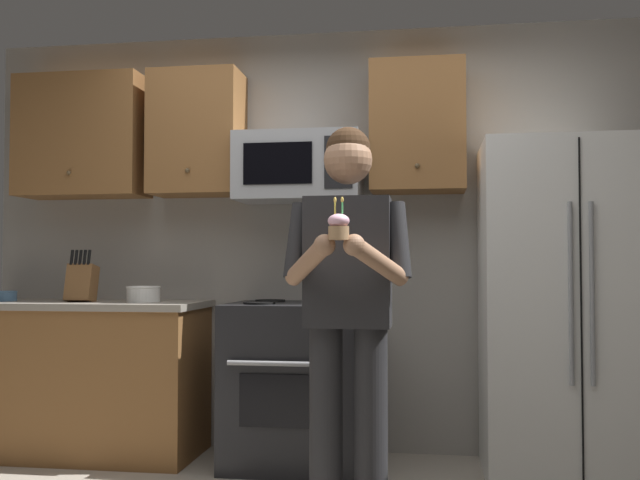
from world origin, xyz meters
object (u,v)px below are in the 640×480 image
object	(u,v)px
bowl_large_white	(143,294)
cupcake	(339,226)
bowl_small_colored	(6,296)
microwave	(299,168)
refrigerator	(567,309)
knife_block	(82,282)
oven_range	(295,383)
person	(348,297)

from	to	relation	value
bowl_large_white	cupcake	distance (m)	1.82
bowl_large_white	bowl_small_colored	xyz separation A→B (m)	(-0.88, -0.01, -0.02)
microwave	refrigerator	bearing A→B (deg)	-6.03
bowl_small_colored	cupcake	distance (m)	2.53
microwave	bowl_large_white	size ratio (longest dim) A/B	3.64
microwave	knife_block	distance (m)	1.48
oven_range	person	world-z (taller)	person
person	cupcake	size ratio (longest dim) A/B	10.13
microwave	bowl_small_colored	distance (m)	1.96
refrigerator	cupcake	bearing A→B (deg)	-132.71
knife_block	cupcake	bearing A→B (deg)	-35.07
knife_block	bowl_large_white	distance (m)	0.39
refrigerator	oven_range	bearing A→B (deg)	178.50
knife_block	bowl_small_colored	bearing A→B (deg)	179.13
knife_block	person	size ratio (longest dim) A/B	0.18
refrigerator	cupcake	distance (m)	1.66
bowl_large_white	cupcake	bearing A→B (deg)	-42.52
knife_block	person	world-z (taller)	person
bowl_large_white	cupcake	size ratio (longest dim) A/B	1.17
bowl_large_white	person	size ratio (longest dim) A/B	0.12
refrigerator	bowl_small_colored	xyz separation A→B (m)	(-3.29, 0.02, 0.05)
refrigerator	bowl_large_white	xyz separation A→B (m)	(-2.41, 0.02, 0.07)
oven_range	knife_block	distance (m)	1.42
microwave	bowl_small_colored	bearing A→B (deg)	-175.50
person	cupcake	distance (m)	0.44
bowl_large_white	person	world-z (taller)	person
microwave	cupcake	size ratio (longest dim) A/B	4.26
microwave	cupcake	world-z (taller)	microwave
refrigerator	bowl_small_colored	size ratio (longest dim) A/B	13.47
knife_block	microwave	bearing A→B (deg)	6.54
oven_range	person	size ratio (longest dim) A/B	0.53
bowl_small_colored	cupcake	world-z (taller)	cupcake
microwave	person	size ratio (longest dim) A/B	0.42
oven_range	person	distance (m)	1.12
knife_block	bowl_large_white	world-z (taller)	knife_block
oven_range	person	xyz separation A→B (m)	(0.40, -0.90, 0.53)
bowl_large_white	person	bearing A→B (deg)	-33.73
oven_range	bowl_small_colored	distance (m)	1.86
knife_block	person	bearing A→B (deg)	-26.98
refrigerator	person	world-z (taller)	refrigerator
refrigerator	person	bearing A→B (deg)	-141.94
bowl_large_white	knife_block	bearing A→B (deg)	-177.97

